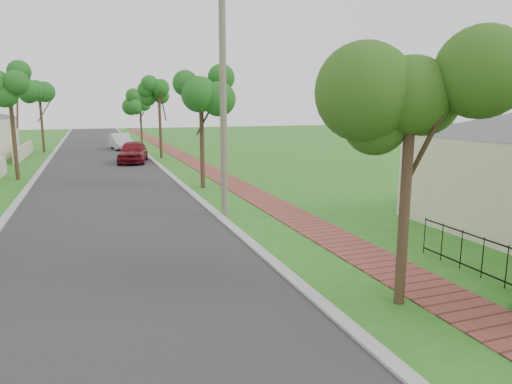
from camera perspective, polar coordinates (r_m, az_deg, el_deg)
ground at (r=7.90m, az=10.79°, el=-19.94°), size 160.00×160.00×0.00m
road at (r=26.11m, az=-18.35°, el=1.38°), size 7.00×120.00×0.02m
kerb_right at (r=26.45m, az=-10.43°, el=1.86°), size 0.30×120.00×0.10m
kerb_left at (r=26.29m, az=-26.32°, el=0.86°), size 0.30×120.00×0.10m
sidewalk at (r=26.98m, az=-4.98°, el=2.17°), size 1.50×120.00×0.03m
street_trees at (r=32.65m, az=-18.99°, el=11.11°), size 10.70×37.65×5.89m
parked_car_red at (r=33.67m, az=-15.13°, el=4.87°), size 2.69×4.82×1.55m
parked_car_white at (r=44.24m, az=-16.55°, el=6.07°), size 2.05×4.61×1.47m
near_tree at (r=9.30m, az=18.77°, el=9.79°), size 1.93×1.93×4.96m
utility_pole at (r=16.42m, az=-4.12°, el=11.27°), size 1.20×0.24×8.21m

